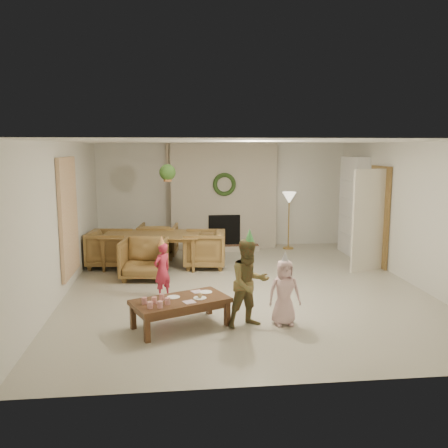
{
  "coord_description": "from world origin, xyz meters",
  "views": [
    {
      "loc": [
        -1.21,
        -7.96,
        2.42
      ],
      "look_at": [
        -0.3,
        0.4,
        1.05
      ],
      "focal_mm": 38.14,
      "sensor_mm": 36.0,
      "label": 1
    }
  ],
  "objects": [
    {
      "name": "floor",
      "position": [
        0.0,
        0.0,
        0.0
      ],
      "size": [
        7.0,
        7.0,
        0.0
      ],
      "primitive_type": "plane",
      "color": "#B7B29E",
      "rests_on": "ground"
    },
    {
      "name": "ceiling",
      "position": [
        0.0,
        0.0,
        2.5
      ],
      "size": [
        7.0,
        7.0,
        0.0
      ],
      "primitive_type": "plane",
      "rotation": [
        3.14,
        0.0,
        0.0
      ],
      "color": "white",
      "rests_on": "wall_back"
    },
    {
      "name": "wall_back",
      "position": [
        0.0,
        3.5,
        1.25
      ],
      "size": [
        7.0,
        0.0,
        7.0
      ],
      "primitive_type": "plane",
      "rotation": [
        1.57,
        0.0,
        0.0
      ],
      "color": "silver",
      "rests_on": "floor"
    },
    {
      "name": "wall_front",
      "position": [
        0.0,
        -3.5,
        1.25
      ],
      "size": [
        7.0,
        0.0,
        7.0
      ],
      "primitive_type": "plane",
      "rotation": [
        -1.57,
        0.0,
        0.0
      ],
      "color": "silver",
      "rests_on": "floor"
    },
    {
      "name": "wall_left",
      "position": [
        -3.0,
        0.0,
        1.25
      ],
      "size": [
        0.0,
        7.0,
        7.0
      ],
      "primitive_type": "plane",
      "rotation": [
        1.57,
        0.0,
        1.57
      ],
      "color": "silver",
      "rests_on": "floor"
    },
    {
      "name": "wall_right",
      "position": [
        3.0,
        0.0,
        1.25
      ],
      "size": [
        0.0,
        7.0,
        7.0
      ],
      "primitive_type": "plane",
      "rotation": [
        1.57,
        0.0,
        -1.57
      ],
      "color": "silver",
      "rests_on": "floor"
    },
    {
      "name": "fireplace_mass",
      "position": [
        0.0,
        3.3,
        1.25
      ],
      "size": [
        2.5,
        0.4,
        2.5
      ],
      "primitive_type": "cube",
      "color": "#521E15",
      "rests_on": "floor"
    },
    {
      "name": "fireplace_hearth",
      "position": [
        0.0,
        2.95,
        0.06
      ],
      "size": [
        1.6,
        0.3,
        0.12
      ],
      "primitive_type": "cube",
      "color": "#5B2D19",
      "rests_on": "floor"
    },
    {
      "name": "fireplace_firebox",
      "position": [
        0.0,
        3.12,
        0.45
      ],
      "size": [
        0.75,
        0.12,
        0.75
      ],
      "primitive_type": "cube",
      "color": "black",
      "rests_on": "floor"
    },
    {
      "name": "fireplace_wreath",
      "position": [
        0.0,
        3.07,
        1.55
      ],
      "size": [
        0.54,
        0.1,
        0.54
      ],
      "primitive_type": "torus",
      "rotation": [
        1.57,
        0.0,
        0.0
      ],
      "color": "#213D16",
      "rests_on": "fireplace_mass"
    },
    {
      "name": "floor_lamp_base",
      "position": [
        1.54,
        3.0,
        0.01
      ],
      "size": [
        0.25,
        0.25,
        0.03
      ],
      "primitive_type": "cylinder",
      "color": "gold",
      "rests_on": "floor"
    },
    {
      "name": "floor_lamp_post",
      "position": [
        1.54,
        3.0,
        0.64
      ],
      "size": [
        0.03,
        0.03,
        1.23
      ],
      "primitive_type": "cylinder",
      "color": "gold",
      "rests_on": "floor"
    },
    {
      "name": "floor_lamp_shade",
      "position": [
        1.54,
        3.0,
        1.23
      ],
      "size": [
        0.33,
        0.33,
        0.27
      ],
      "primitive_type": "cone",
      "rotation": [
        3.14,
        0.0,
        0.0
      ],
      "color": "beige",
      "rests_on": "floor_lamp_post"
    },
    {
      "name": "bookshelf_carcass",
      "position": [
        2.84,
        2.3,
        1.1
      ],
      "size": [
        0.3,
        1.0,
        2.2
      ],
      "primitive_type": "cube",
      "color": "white",
      "rests_on": "floor"
    },
    {
      "name": "bookshelf_shelf_a",
      "position": [
        2.82,
        2.3,
        0.45
      ],
      "size": [
        0.3,
        0.92,
        0.03
      ],
      "primitive_type": "cube",
      "color": "white",
      "rests_on": "bookshelf_carcass"
    },
    {
      "name": "bookshelf_shelf_b",
      "position": [
        2.82,
        2.3,
        0.85
      ],
      "size": [
        0.3,
        0.92,
        0.03
      ],
      "primitive_type": "cube",
      "color": "white",
      "rests_on": "bookshelf_carcass"
    },
    {
      "name": "bookshelf_shelf_c",
      "position": [
        2.82,
        2.3,
        1.25
      ],
      "size": [
        0.3,
        0.92,
        0.03
      ],
      "primitive_type": "cube",
      "color": "white",
      "rests_on": "bookshelf_carcass"
    },
    {
      "name": "bookshelf_shelf_d",
      "position": [
        2.82,
        2.3,
        1.65
      ],
      "size": [
        0.3,
        0.92,
        0.03
      ],
      "primitive_type": "cube",
      "color": "white",
      "rests_on": "bookshelf_carcass"
    },
    {
      "name": "books_row_lower",
      "position": [
        2.8,
        2.15,
        0.59
      ],
      "size": [
        0.2,
        0.4,
        0.24
      ],
      "primitive_type": "cube",
      "color": "red",
      "rests_on": "bookshelf_shelf_a"
    },
    {
      "name": "books_row_mid",
      "position": [
        2.8,
        2.35,
        0.99
      ],
      "size": [
        0.2,
        0.44,
        0.24
      ],
      "primitive_type": "cube",
      "color": "navy",
      "rests_on": "bookshelf_shelf_b"
    },
    {
      "name": "books_row_upper",
      "position": [
        2.8,
        2.2,
        1.38
      ],
      "size": [
        0.2,
        0.36,
        0.22
      ],
      "primitive_type": "cube",
      "color": "#A78C23",
      "rests_on": "bookshelf_shelf_c"
    },
    {
      "name": "door_frame",
      "position": [
        2.96,
        1.2,
        1.02
      ],
      "size": [
        0.05,
        0.86,
        2.04
      ],
      "primitive_type": "cube",
      "color": "brown",
      "rests_on": "floor"
    },
    {
      "name": "door_leaf",
      "position": [
        2.58,
        0.82,
        1.0
      ],
      "size": [
        0.77,
        0.32,
        2.0
      ],
      "primitive_type": "cube",
      "rotation": [
        0.0,
        0.0,
        -1.22
      ],
      "color": "beige",
      "rests_on": "floor"
    },
    {
      "name": "curtain_panel",
      "position": [
        -2.96,
        0.2,
        1.25
      ],
      "size": [
        0.06,
        1.2,
        2.0
      ],
      "primitive_type": "cube",
      "color": "beige",
      "rests_on": "wall_left"
    },
    {
      "name": "dining_table",
      "position": [
        -1.65,
        1.55,
        0.34
      ],
      "size": [
        2.06,
        1.32,
        0.68
      ],
      "primitive_type": "imported",
      "rotation": [
        0.0,
        0.0,
        -0.13
      ],
      "color": "brown",
      "rests_on": "floor"
    },
    {
      "name": "dining_chair_near",
      "position": [
        -1.75,
        0.71,
        0.38
      ],
      "size": [
        0.9,
        0.92,
        0.75
      ],
      "primitive_type": "imported",
      "rotation": [
        0.0,
        0.0,
        -0.13
      ],
      "color": "brown",
      "rests_on": "floor"
    },
    {
      "name": "dining_chair_far",
      "position": [
        -1.54,
        2.4,
        0.38
      ],
      "size": [
        0.9,
        0.92,
        0.75
      ],
      "primitive_type": "imported",
      "rotation": [
        0.0,
        0.0,
        3.02
      ],
      "color": "brown",
      "rests_on": "floor"
    },
    {
      "name": "dining_chair_left",
      "position": [
        -2.49,
        1.66,
        0.38
      ],
      "size": [
        0.92,
        0.9,
        0.75
      ],
      "primitive_type": "imported",
      "rotation": [
        0.0,
        0.0,
        1.45
      ],
      "color": "brown",
      "rests_on": "floor"
    },
    {
      "name": "dining_chair_right",
      "position": [
        -0.59,
        1.42,
        0.38
      ],
      "size": [
        0.92,
        0.9,
        0.75
      ],
      "primitive_type": "imported",
      "rotation": [
        0.0,
        0.0,
        -1.7
      ],
      "color": "brown",
      "rests_on": "floor"
    },
    {
      "name": "hanging_plant_cord",
      "position": [
        -1.3,
        1.5,
        2.15
      ],
      "size": [
        0.01,
        0.01,
        0.7
      ],
      "primitive_type": "cylinder",
      "color": "tan",
      "rests_on": "ceiling"
    },
    {
      "name": "hanging_plant_pot",
      "position": [
        -1.3,
        1.5,
        1.8
      ],
      "size": [
        0.16,
        0.16,
        0.12
      ],
      "primitive_type": "cylinder",
      "color": "#A66535",
      "rests_on": "hanging_plant_cord"
    },
    {
      "name": "hanging_plant_foliage",
      "position": [
        -1.3,
        1.5,
        1.92
      ],
      "size": [
        0.32,
        0.32,
        0.32
      ],
      "primitive_type": "sphere",
      "color": "#2B511B",
      "rests_on": "hanging_plant_pot"
    },
    {
      "name": "coffee_table_top",
      "position": [
        -1.13,
        -1.78,
        0.36
      ],
      "size": [
        1.42,
        1.1,
        0.06
      ],
      "primitive_type": "cube",
      "rotation": [
        0.0,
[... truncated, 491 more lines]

